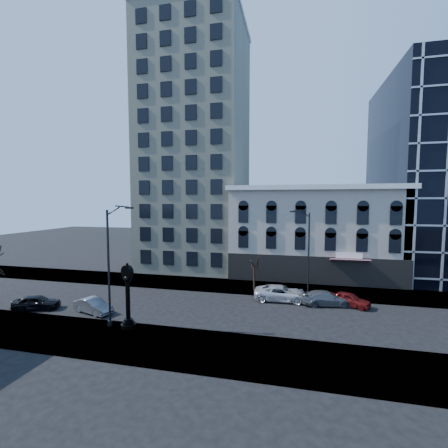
% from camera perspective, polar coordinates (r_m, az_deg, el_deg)
% --- Properties ---
extents(ground, '(160.00, 160.00, 0.00)m').
position_cam_1_polar(ground, '(30.79, -5.50, -15.52)').
color(ground, black).
rests_on(ground, ground).
extents(sidewalk_far, '(160.00, 6.00, 0.12)m').
position_cam_1_polar(sidewalk_far, '(38.08, -1.62, -11.50)').
color(sidewalk_far, gray).
rests_on(sidewalk_far, ground).
extents(sidewalk_near, '(160.00, 6.00, 0.12)m').
position_cam_1_polar(sidewalk_near, '(23.90, -12.01, -21.52)').
color(sidewalk_near, gray).
rests_on(sidewalk_near, ground).
extents(cream_tower, '(15.90, 15.40, 42.50)m').
position_cam_1_polar(cream_tower, '(49.61, -5.49, 14.62)').
color(cream_tower, beige).
rests_on(cream_tower, ground).
extents(victorian_row, '(22.60, 11.19, 12.50)m').
position_cam_1_polar(victorian_row, '(43.67, 16.50, -1.69)').
color(victorian_row, '#BDAE9C').
rests_on(victorian_row, ground).
extents(street_clock, '(1.22, 1.22, 5.38)m').
position_cam_1_polar(street_clock, '(26.28, -17.84, -13.35)').
color(street_clock, black).
rests_on(street_clock, sidewalk_near).
extents(street_lamp_near, '(2.64, 0.55, 10.20)m').
position_cam_1_polar(street_lamp_near, '(25.75, -19.83, -1.78)').
color(street_lamp_near, black).
rests_on(street_lamp_near, sidewalk_near).
extents(street_lamp_far, '(2.37, 1.14, 9.61)m').
position_cam_1_polar(street_lamp_far, '(33.36, 14.80, -1.09)').
color(street_lamp_far, black).
rests_on(street_lamp_far, sidewalk_far).
extents(bare_tree_far, '(2.62, 2.62, 4.50)m').
position_cam_1_polar(bare_tree_far, '(35.19, 5.80, -7.06)').
color(bare_tree_far, '#2F2017').
rests_on(bare_tree_far, sidewalk_far).
extents(car_near_a, '(4.47, 3.06, 1.41)m').
position_cam_1_polar(car_near_a, '(34.93, -32.09, -12.53)').
color(car_near_a, black).
rests_on(car_near_a, ground).
extents(car_near_b, '(4.32, 2.54, 1.35)m').
position_cam_1_polar(car_near_b, '(31.56, -23.65, -14.08)').
color(car_near_b, '#595B60').
rests_on(car_near_b, ground).
extents(car_far_a, '(5.66, 2.71, 1.56)m').
position_cam_1_polar(car_far_a, '(32.92, 10.80, -12.82)').
color(car_far_a, silver).
rests_on(car_far_a, ground).
extents(car_far_b, '(5.19, 2.86, 1.43)m').
position_cam_1_polar(car_far_b, '(32.69, 18.87, -13.23)').
color(car_far_b, '#595B60').
rests_on(car_far_b, ground).
extents(car_far_c, '(4.33, 3.12, 1.37)m').
position_cam_1_polar(car_far_c, '(33.22, 22.71, -13.10)').
color(car_far_c, maroon).
rests_on(car_far_c, ground).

